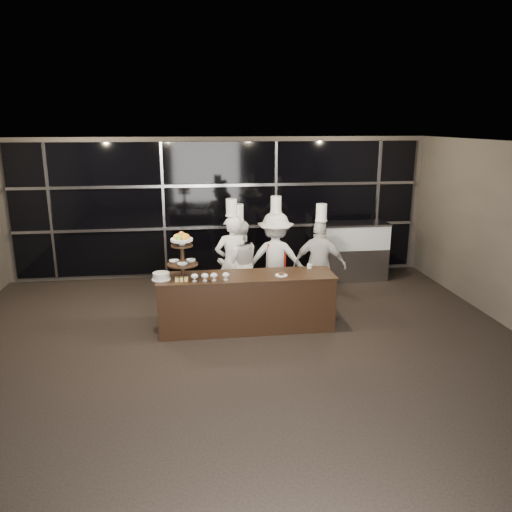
{
  "coord_description": "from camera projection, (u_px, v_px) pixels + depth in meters",
  "views": [
    {
      "loc": [
        -0.64,
        -5.67,
        3.28
      ],
      "look_at": [
        0.41,
        2.21,
        1.15
      ],
      "focal_mm": 35.0,
      "sensor_mm": 36.0,
      "label": 1
    }
  ],
  "objects": [
    {
      "name": "layer_cake",
      "position": [
        161.0,
        276.0,
        7.75
      ],
      "size": [
        0.3,
        0.3,
        0.11
      ],
      "color": "white",
      "rests_on": "buffet_counter"
    },
    {
      "name": "chef_c",
      "position": [
        275.0,
        259.0,
        9.14
      ],
      "size": [
        1.22,
        0.86,
        2.02
      ],
      "color": "silver",
      "rests_on": "ground"
    },
    {
      "name": "window_wall",
      "position": [
        220.0,
        208.0,
        10.7
      ],
      "size": [
        8.6,
        0.1,
        2.8
      ],
      "color": "black",
      "rests_on": "ground"
    },
    {
      "name": "display_stand",
      "position": [
        182.0,
        252.0,
        7.74
      ],
      "size": [
        0.48,
        0.48,
        0.74
      ],
      "color": "black",
      "rests_on": "buffet_counter"
    },
    {
      "name": "room",
      "position": [
        247.0,
        276.0,
        5.97
      ],
      "size": [
        10.0,
        10.0,
        10.0
      ],
      "color": "black",
      "rests_on": "ground"
    },
    {
      "name": "chef_b",
      "position": [
        239.0,
        263.0,
        9.05
      ],
      "size": [
        0.83,
        0.67,
        1.9
      ],
      "color": "silver",
      "rests_on": "ground"
    },
    {
      "name": "chef_cup",
      "position": [
        309.0,
        266.0,
        8.35
      ],
      "size": [
        0.08,
        0.08,
        0.07
      ],
      "primitive_type": "cylinder",
      "color": "white",
      "rests_on": "buffet_counter"
    },
    {
      "name": "compotes",
      "position": [
        210.0,
        276.0,
        7.67
      ],
      "size": [
        0.59,
        0.11,
        0.12
      ],
      "color": "silver",
      "rests_on": "buffet_counter"
    },
    {
      "name": "buffet_counter",
      "position": [
        246.0,
        302.0,
        8.1
      ],
      "size": [
        2.84,
        0.74,
        0.92
      ],
      "color": "black",
      "rests_on": "ground"
    },
    {
      "name": "chef_a",
      "position": [
        232.0,
        262.0,
        8.9
      ],
      "size": [
        0.71,
        0.55,
        2.01
      ],
      "color": "white",
      "rests_on": "ground"
    },
    {
      "name": "display_case",
      "position": [
        353.0,
        248.0,
        10.65
      ],
      "size": [
        1.41,
        0.61,
        1.24
      ],
      "color": "#A5A5AA",
      "rests_on": "ground"
    },
    {
      "name": "chef_d",
      "position": [
        320.0,
        264.0,
        8.93
      ],
      "size": [
        1.03,
        0.71,
        1.92
      ],
      "color": "silver",
      "rests_on": "ground"
    },
    {
      "name": "small_plate",
      "position": [
        281.0,
        275.0,
        7.95
      ],
      "size": [
        0.2,
        0.2,
        0.05
      ],
      "color": "white",
      "rests_on": "buffet_counter"
    },
    {
      "name": "pastry_squares",
      "position": [
        181.0,
        279.0,
        7.69
      ],
      "size": [
        0.19,
        0.13,
        0.05
      ],
      "color": "#E2C36E",
      "rests_on": "buffet_counter"
    }
  ]
}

